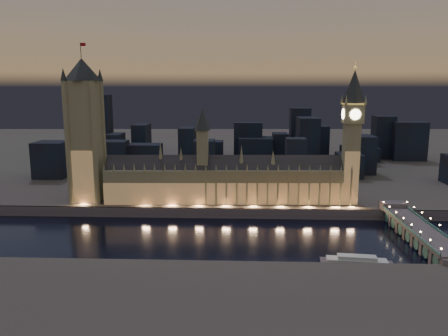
{
  "coord_description": "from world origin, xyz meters",
  "views": [
    {
      "loc": [
        19.2,
        -292.75,
        102.61
      ],
      "look_at": [
        5.0,
        55.0,
        38.0
      ],
      "focal_mm": 35.0,
      "sensor_mm": 36.0,
      "label": 1
    }
  ],
  "objects_px": {
    "elizabeth_tower": "(352,126)",
    "westminster_bridge": "(416,231)",
    "victoria_tower": "(85,124)",
    "palace_of_westminster": "(226,180)",
    "river_boat": "(357,260)"
  },
  "relations": [
    {
      "from": "elizabeth_tower",
      "to": "victoria_tower",
      "type": "bearing_deg",
      "value": 180.0
    },
    {
      "from": "victoria_tower",
      "to": "westminster_bridge",
      "type": "xyz_separation_m",
      "value": [
        248.65,
        -65.37,
        -66.49
      ]
    },
    {
      "from": "westminster_bridge",
      "to": "palace_of_westminster",
      "type": "bearing_deg",
      "value": 153.8
    },
    {
      "from": "palace_of_westminster",
      "to": "victoria_tower",
      "type": "bearing_deg",
      "value": 179.91
    },
    {
      "from": "palace_of_westminster",
      "to": "westminster_bridge",
      "type": "xyz_separation_m",
      "value": [
        132.49,
        -65.2,
        -20.38
      ]
    },
    {
      "from": "victoria_tower",
      "to": "river_boat",
      "type": "distance_m",
      "value": 236.18
    },
    {
      "from": "westminster_bridge",
      "to": "river_boat",
      "type": "distance_m",
      "value": 66.09
    },
    {
      "from": "elizabeth_tower",
      "to": "palace_of_westminster",
      "type": "bearing_deg",
      "value": -179.9
    },
    {
      "from": "palace_of_westminster",
      "to": "elizabeth_tower",
      "type": "bearing_deg",
      "value": 0.1
    },
    {
      "from": "river_boat",
      "to": "victoria_tower",
      "type": "bearing_deg",
      "value": 151.49
    },
    {
      "from": "elizabeth_tower",
      "to": "westminster_bridge",
      "type": "relative_size",
      "value": 1.02
    },
    {
      "from": "elizabeth_tower",
      "to": "westminster_bridge",
      "type": "height_order",
      "value": "elizabeth_tower"
    },
    {
      "from": "elizabeth_tower",
      "to": "river_boat",
      "type": "bearing_deg",
      "value": -100.56
    },
    {
      "from": "elizabeth_tower",
      "to": "westminster_bridge",
      "type": "distance_m",
      "value": 97.87
    },
    {
      "from": "palace_of_westminster",
      "to": "westminster_bridge",
      "type": "relative_size",
      "value": 1.79
    }
  ]
}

